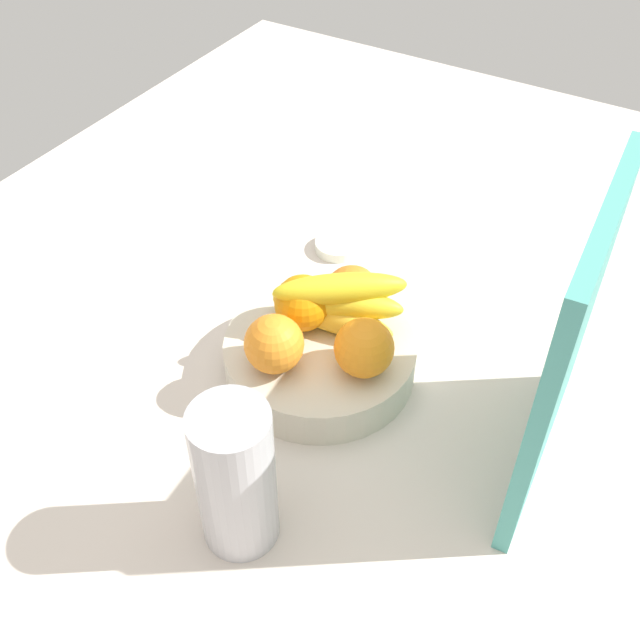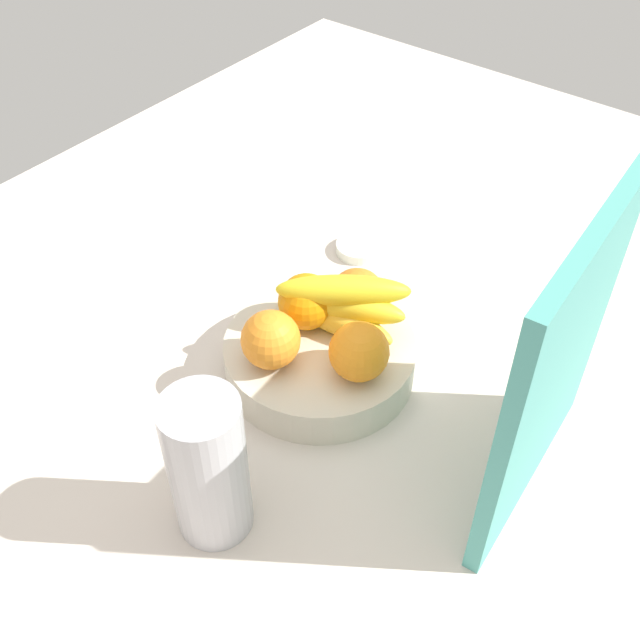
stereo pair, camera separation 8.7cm
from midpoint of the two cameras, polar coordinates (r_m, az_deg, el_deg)
ground_plane at (r=104.60cm, az=2.85°, el=-3.10°), size 180.00×140.00×3.00cm
fruit_bowl at (r=99.28cm, az=2.52°, el=-2.88°), size 24.88×24.88×5.20cm
orange_front_left at (r=92.49cm, az=-1.02°, el=-1.60°), size 7.38×7.38×7.38cm
orange_front_right at (r=91.49cm, az=5.68°, el=-2.50°), size 7.38×7.38×7.38cm
orange_center at (r=98.72cm, az=5.32°, el=1.68°), size 7.38×7.38×7.38cm
orange_back_left at (r=97.54cm, az=1.53°, el=1.27°), size 7.38×7.38×7.38cm
banana_bunch at (r=96.62cm, az=4.01°, el=1.08°), size 13.33×17.75×8.40cm
cutting_board at (r=81.27cm, az=20.14°, el=-3.85°), size 28.06×3.69×36.00cm
thermos_tumbler at (r=79.78cm, az=-5.24°, el=-11.08°), size 8.31×8.31×19.09cm
jar_lid at (r=119.76cm, az=5.02°, el=5.32°), size 7.18×7.18×1.56cm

